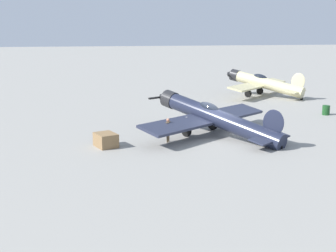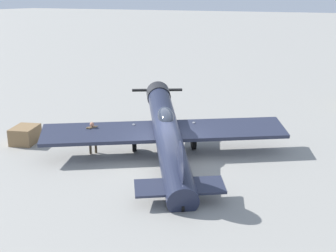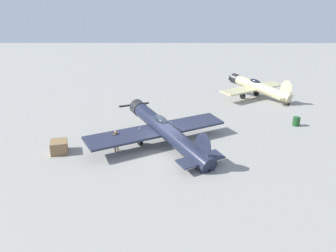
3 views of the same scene
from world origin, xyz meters
name	(u,v)px [view 3 (image 3 of 3)]	position (x,y,z in m)	size (l,w,h in m)	color
ground_plane	(168,148)	(0.00, 0.00, 0.00)	(400.00, 400.00, 0.00)	gray
airplane_foreground	(164,130)	(0.30, -0.45, 1.35)	(10.97, 10.20, 3.10)	#1E2338
airplane_mid_apron	(257,87)	(-11.41, -17.68, 1.55)	(9.96, 9.30, 3.02)	beige
ground_crew_mechanic	(116,139)	(3.86, 0.58, 0.98)	(0.41, 0.56, 1.61)	brown
equipment_crate	(59,147)	(8.03, 0.90, 0.44)	(1.60, 1.83, 0.89)	olive
fuel_drum	(296,121)	(-12.05, -5.87, 0.43)	(0.68, 0.68, 0.85)	#19471E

